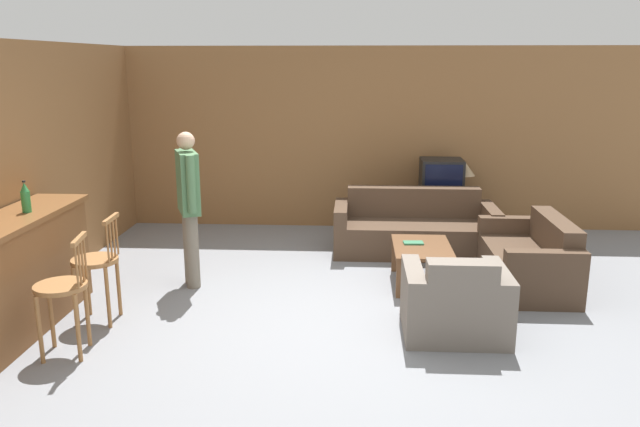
% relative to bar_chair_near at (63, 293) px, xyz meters
% --- Properties ---
extents(ground_plane, '(24.00, 24.00, 0.00)m').
position_rel_bar_chair_near_xyz_m(ground_plane, '(2.18, 0.80, -0.55)').
color(ground_plane, gray).
extents(wall_back, '(9.40, 0.08, 2.60)m').
position_rel_bar_chair_near_xyz_m(wall_back, '(2.18, 4.34, 0.75)').
color(wall_back, olive).
rests_on(wall_back, ground_plane).
extents(wall_left, '(0.08, 8.54, 2.60)m').
position_rel_bar_chair_near_xyz_m(wall_left, '(-0.96, 2.07, 0.75)').
color(wall_left, olive).
rests_on(wall_left, ground_plane).
extents(bar_counter, '(0.55, 2.15, 1.06)m').
position_rel_bar_chair_near_xyz_m(bar_counter, '(-0.63, 0.37, -0.01)').
color(bar_counter, brown).
rests_on(bar_counter, ground_plane).
extents(bar_chair_near, '(0.49, 0.49, 1.02)m').
position_rel_bar_chair_near_xyz_m(bar_chair_near, '(0.00, 0.00, 0.00)').
color(bar_chair_near, '#996638').
rests_on(bar_chair_near, ground_plane).
extents(bar_chair_mid, '(0.44, 0.44, 1.02)m').
position_rel_bar_chair_near_xyz_m(bar_chair_mid, '(0.00, 0.68, 0.00)').
color(bar_chair_mid, '#996638').
rests_on(bar_chair_mid, ground_plane).
extents(couch_far, '(2.04, 0.86, 0.79)m').
position_rel_bar_chair_near_xyz_m(couch_far, '(3.14, 3.09, -0.26)').
color(couch_far, '#4C3828').
rests_on(couch_far, ground_plane).
extents(armchair_near, '(0.91, 0.82, 0.77)m').
position_rel_bar_chair_near_xyz_m(armchair_near, '(3.29, 0.59, -0.26)').
color(armchair_near, '#70665B').
rests_on(armchair_near, ground_plane).
extents(loveseat_right, '(0.79, 1.51, 0.76)m').
position_rel_bar_chair_near_xyz_m(loveseat_right, '(4.30, 1.91, -0.26)').
color(loveseat_right, '#4C3828').
rests_on(loveseat_right, ground_plane).
extents(coffee_table, '(0.62, 0.92, 0.44)m').
position_rel_bar_chair_near_xyz_m(coffee_table, '(3.12, 1.87, -0.17)').
color(coffee_table, brown).
rests_on(coffee_table, ground_plane).
extents(tv_unit, '(0.96, 0.54, 0.62)m').
position_rel_bar_chair_near_xyz_m(tv_unit, '(3.57, 3.91, -0.24)').
color(tv_unit, '#2D2319').
rests_on(tv_unit, ground_plane).
extents(tv, '(0.57, 0.49, 0.46)m').
position_rel_bar_chair_near_xyz_m(tv, '(3.57, 3.91, 0.30)').
color(tv, black).
rests_on(tv, tv_unit).
extents(bottle, '(0.08, 0.08, 0.29)m').
position_rel_bar_chair_near_xyz_m(bottle, '(-0.59, 0.65, 0.65)').
color(bottle, '#2D7F3D').
rests_on(bottle, bar_counter).
extents(book_on_table, '(0.22, 0.14, 0.02)m').
position_rel_bar_chair_near_xyz_m(book_on_table, '(3.03, 1.95, -0.10)').
color(book_on_table, '#33704C').
rests_on(book_on_table, coffee_table).
extents(table_lamp, '(0.29, 0.29, 0.43)m').
position_rel_bar_chair_near_xyz_m(table_lamp, '(3.88, 3.91, 0.39)').
color(table_lamp, brown).
rests_on(table_lamp, tv_unit).
extents(person_by_window, '(0.35, 0.57, 1.68)m').
position_rel_bar_chair_near_xyz_m(person_by_window, '(0.61, 1.70, 0.40)').
color(person_by_window, '#756B5B').
rests_on(person_by_window, ground_plane).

